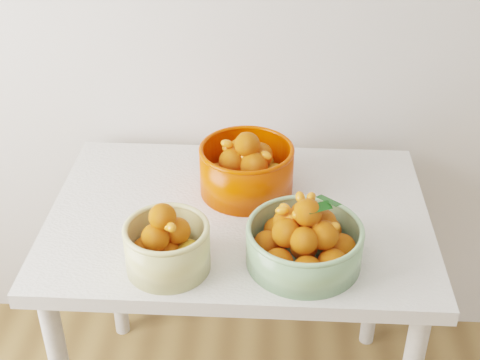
# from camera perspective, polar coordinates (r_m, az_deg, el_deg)

# --- Properties ---
(table) EXTENTS (1.00, 0.70, 0.75)m
(table) POSITION_cam_1_polar(r_m,az_deg,el_deg) (1.82, -0.10, -5.22)
(table) COLOR silver
(table) RESTS_ON ground
(bowl_cream) EXTENTS (0.23, 0.23, 0.17)m
(bowl_cream) POSITION_cam_1_polar(r_m,az_deg,el_deg) (1.56, -6.26, -5.53)
(bowl_cream) COLOR #CABF79
(bowl_cream) RESTS_ON table
(bowl_green) EXTENTS (0.32, 0.32, 0.18)m
(bowl_green) POSITION_cam_1_polar(r_m,az_deg,el_deg) (1.57, 5.54, -5.19)
(bowl_green) COLOR #7CA774
(bowl_green) RESTS_ON table
(bowl_orange) EXTENTS (0.29, 0.29, 0.18)m
(bowl_orange) POSITION_cam_1_polar(r_m,az_deg,el_deg) (1.81, 0.55, 1.03)
(bowl_orange) COLOR red
(bowl_orange) RESTS_ON table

